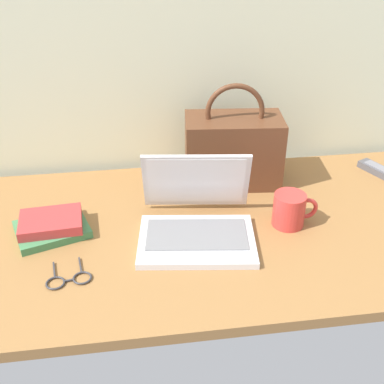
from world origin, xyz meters
TOP-DOWN VIEW (x-y plane):
  - desk at (0.00, 0.00)m, footprint 1.60×0.76m
  - laptop at (0.01, -0.02)m, footprint 0.34×0.32m
  - coffee_mug at (0.28, -0.02)m, footprint 0.13×0.09m
  - remote_control_far at (0.67, 0.22)m, footprint 0.11×0.16m
  - eyeglasses at (-0.32, -0.17)m, footprint 0.12×0.12m
  - handbag at (0.17, 0.25)m, footprint 0.31×0.19m
  - book_stack at (-0.38, 0.03)m, footprint 0.23×0.20m

SIDE VIEW (x-z plane):
  - desk at x=0.00m, z-range 0.00..0.03m
  - eyeglasses at x=-0.32m, z-range 0.03..0.04m
  - remote_control_far at x=0.67m, z-range 0.03..0.05m
  - book_stack at x=-0.38m, z-range 0.03..0.08m
  - laptop at x=0.01m, z-range -0.03..0.18m
  - coffee_mug at x=0.28m, z-range 0.03..0.13m
  - handbag at x=0.17m, z-range -0.02..0.31m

